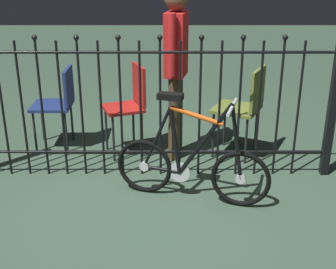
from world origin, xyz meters
TOP-DOWN VIEW (x-y plane):
  - ground_plane at (0.00, 0.00)m, footprint 20.00×20.00m
  - iron_fence at (-0.06, 0.55)m, footprint 3.35×0.07m
  - bicycle at (0.37, 0.09)m, footprint 1.26×0.49m
  - chair_red at (-0.20, 1.06)m, footprint 0.48×0.47m
  - chair_olive at (0.93, 0.97)m, footprint 0.57×0.57m
  - chair_navy at (-0.95, 1.22)m, footprint 0.41×0.40m
  - person_visitor at (0.26, 0.97)m, footprint 0.24×0.47m

SIDE VIEW (x-z plane):
  - ground_plane at x=0.00m, z-range 0.00..0.00m
  - bicycle at x=0.37m, z-range -0.13..0.77m
  - chair_navy at x=-0.95m, z-range 0.09..0.94m
  - chair_red at x=-0.20m, z-range 0.10..1.01m
  - chair_olive at x=0.93m, z-range 0.10..1.02m
  - iron_fence at x=-0.06m, z-range 0.00..1.37m
  - person_visitor at x=0.26m, z-range 0.17..1.83m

